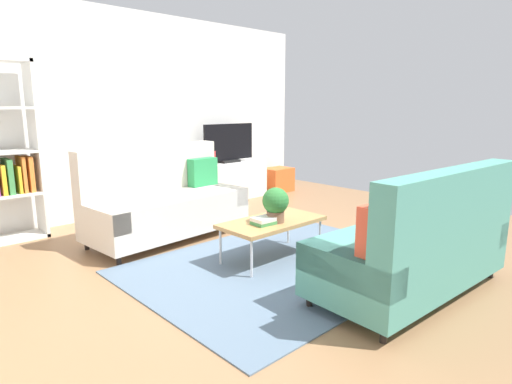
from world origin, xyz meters
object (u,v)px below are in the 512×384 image
(bottle_1, at_px, (214,158))
(storage_trunk, at_px, (278,180))
(tv_console, at_px, (229,181))
(couch_beige, at_px, (165,202))
(coffee_table, at_px, (272,223))
(bottle_0, at_px, (209,158))
(potted_plant, at_px, (276,203))
(couch_green, at_px, (417,244))
(table_book_0, at_px, (265,222))
(tv, at_px, (229,144))
(vase_0, at_px, (198,160))

(bottle_1, bearing_deg, storage_trunk, -2.41)
(tv_console, height_order, storage_trunk, tv_console)
(storage_trunk, bearing_deg, tv_console, 174.81)
(tv_console, bearing_deg, couch_beige, -149.51)
(coffee_table, xyz_separation_m, bottle_0, (1.10, 2.51, 0.36))
(storage_trunk, height_order, potted_plant, potted_plant)
(couch_green, bearing_deg, storage_trunk, 61.89)
(potted_plant, distance_m, table_book_0, 0.22)
(couch_green, bearing_deg, bottle_0, 81.32)
(potted_plant, relative_size, bottle_0, 1.58)
(table_book_0, bearing_deg, coffee_table, 17.67)
(couch_beige, height_order, bottle_0, couch_beige)
(tv, relative_size, storage_trunk, 1.92)
(storage_trunk, relative_size, potted_plant, 1.46)
(potted_plant, bearing_deg, table_book_0, 170.24)
(tv, distance_m, potted_plant, 3.04)
(bottle_1, bearing_deg, table_book_0, -117.88)
(tv_console, relative_size, potted_plant, 3.94)
(couch_beige, distance_m, storage_trunk, 3.19)
(tv_console, height_order, bottle_1, bottle_1)
(storage_trunk, relative_size, bottle_0, 2.31)
(couch_beige, bearing_deg, vase_0, -142.98)
(bottle_0, distance_m, bottle_1, 0.10)
(potted_plant, relative_size, vase_0, 2.01)
(tv, bearing_deg, couch_green, -107.46)
(tv_console, relative_size, storage_trunk, 2.69)
(couch_beige, height_order, tv, tv)
(couch_beige, relative_size, vase_0, 11.07)
(coffee_table, height_order, tv, tv)
(tv_console, bearing_deg, tv, -90.00)
(coffee_table, bearing_deg, bottle_0, 66.37)
(couch_green, height_order, coffee_table, couch_green)
(tv, relative_size, potted_plant, 2.81)
(coffee_table, bearing_deg, storage_trunk, 43.04)
(table_book_0, relative_size, bottle_0, 1.07)
(table_book_0, bearing_deg, tv, 56.95)
(tv, xyz_separation_m, vase_0, (-0.58, 0.07, -0.22))
(potted_plant, height_order, bottle_0, bottle_0)
(couch_green, height_order, tv, tv)
(couch_green, xyz_separation_m, tv_console, (1.24, 3.97, -0.13))
(vase_0, bearing_deg, storage_trunk, -5.10)
(coffee_table, bearing_deg, couch_green, -78.90)
(coffee_table, xyz_separation_m, tv_console, (1.52, 2.55, -0.07))
(coffee_table, bearing_deg, vase_0, 70.09)
(couch_beige, distance_m, tv_console, 2.22)
(potted_plant, bearing_deg, vase_0, 70.08)
(storage_trunk, xyz_separation_m, table_book_0, (-2.78, -2.50, 0.22))
(tv, height_order, potted_plant, tv)
(couch_green, bearing_deg, tv, 75.62)
(tv_console, bearing_deg, bottle_1, -172.96)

